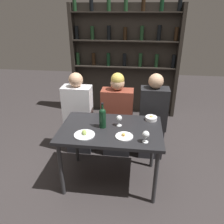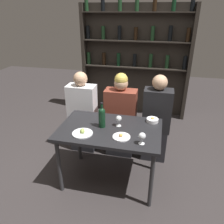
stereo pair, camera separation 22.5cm
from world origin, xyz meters
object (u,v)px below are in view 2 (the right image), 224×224
(wine_glass_1, at_px, (119,119))
(seated_person_left, at_px, (83,115))
(food_plate_1, at_px, (82,133))
(seated_person_center, at_px, (120,118))
(wine_bottle, at_px, (102,117))
(snack_bowl, at_px, (152,120))
(wine_glass_0, at_px, (142,136))
(food_plate_0, at_px, (121,136))
(seated_person_right, at_px, (156,122))

(wine_glass_1, distance_m, seated_person_left, 0.84)
(food_plate_1, relative_size, seated_person_center, 0.18)
(food_plate_1, bearing_deg, seated_person_center, 70.25)
(wine_bottle, relative_size, snack_bowl, 2.12)
(wine_glass_0, bearing_deg, wine_glass_1, 133.74)
(wine_glass_1, bearing_deg, snack_bowl, 26.92)
(seated_person_left, relative_size, seated_person_center, 0.99)
(snack_bowl, bearing_deg, food_plate_1, -148.20)
(seated_person_center, bearing_deg, wine_glass_1, -81.67)
(wine_glass_0, height_order, food_plate_0, wine_glass_0)
(wine_bottle, bearing_deg, snack_bowl, 24.15)
(seated_person_left, height_order, seated_person_center, seated_person_center)
(wine_bottle, bearing_deg, food_plate_0, -34.66)
(wine_glass_1, height_order, food_plate_0, wine_glass_1)
(wine_glass_1, bearing_deg, wine_glass_0, -46.26)
(wine_glass_1, height_order, seated_person_left, seated_person_left)
(wine_bottle, xyz_separation_m, seated_person_left, (-0.44, 0.56, -0.30))
(wine_bottle, height_order, seated_person_center, seated_person_center)
(wine_glass_0, relative_size, seated_person_center, 0.10)
(wine_glass_0, distance_m, food_plate_1, 0.64)
(snack_bowl, xyz_separation_m, seated_person_right, (0.04, 0.31, -0.18))
(wine_glass_0, bearing_deg, food_plate_1, 175.27)
(snack_bowl, bearing_deg, wine_bottle, -155.85)
(wine_glass_0, bearing_deg, seated_person_left, 138.70)
(wine_bottle, relative_size, seated_person_center, 0.24)
(wine_bottle, height_order, seated_person_right, seated_person_right)
(food_plate_0, xyz_separation_m, food_plate_1, (-0.42, -0.02, 0.00))
(food_plate_0, relative_size, seated_person_right, 0.15)
(wine_glass_1, bearing_deg, seated_person_center, 98.33)
(wine_bottle, bearing_deg, food_plate_1, -129.98)
(food_plate_0, bearing_deg, food_plate_1, -177.28)
(food_plate_1, bearing_deg, seated_person_right, 44.96)
(seated_person_left, bearing_deg, snack_bowl, -17.49)
(wine_glass_1, distance_m, food_plate_0, 0.26)
(food_plate_1, xyz_separation_m, seated_person_center, (0.27, 0.75, -0.17))
(wine_bottle, relative_size, seated_person_left, 0.25)
(snack_bowl, bearing_deg, seated_person_left, 162.51)
(food_plate_0, height_order, seated_person_right, seated_person_right)
(snack_bowl, xyz_separation_m, seated_person_left, (-0.99, 0.31, -0.19))
(seated_person_left, xyz_separation_m, seated_person_right, (1.04, 0.00, 0.01))
(wine_glass_0, distance_m, food_plate_0, 0.24)
(seated_person_left, bearing_deg, seated_person_right, 0.00)
(snack_bowl, relative_size, seated_person_left, 0.12)
(seated_person_right, bearing_deg, food_plate_1, -135.04)
(wine_glass_1, xyz_separation_m, seated_person_center, (-0.07, 0.50, -0.25))
(snack_bowl, relative_size, seated_person_center, 0.12)
(seated_person_left, distance_m, seated_person_center, 0.55)
(wine_glass_1, relative_size, seated_person_left, 0.11)
(food_plate_0, distance_m, snack_bowl, 0.51)
(wine_glass_0, bearing_deg, seated_person_center, 114.47)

